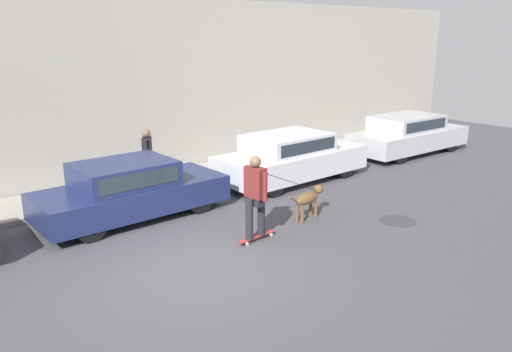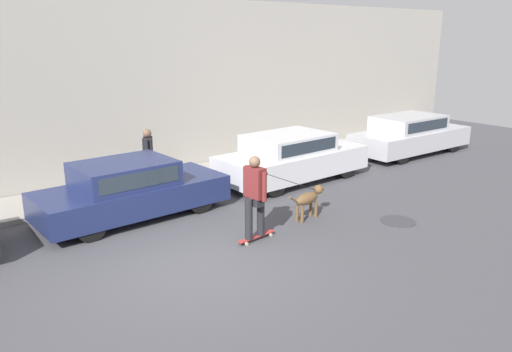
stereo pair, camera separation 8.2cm
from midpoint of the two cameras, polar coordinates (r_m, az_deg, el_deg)
name	(u,v)px [view 2 (the right image)]	position (r m, az deg, el deg)	size (l,w,h in m)	color
ground_plane	(199,266)	(8.95, -6.25, -10.15)	(36.00, 36.00, 0.00)	#47474C
back_wall	(71,94)	(13.71, -20.19, 8.81)	(32.00, 0.30, 4.94)	#ADA89E
sidewalk_curb	(95,194)	(13.18, -17.75, -1.97)	(30.00, 1.82, 0.11)	#A39E93
parked_car_1	(131,191)	(11.29, -13.94, -1.62)	(4.19, 1.83, 1.29)	black
parked_car_2	(292,158)	(13.78, 4.27, 2.08)	(4.42, 1.92, 1.33)	black
parked_car_3	(410,135)	(17.75, 17.31, 4.48)	(4.56, 1.76, 1.32)	black
dog	(309,199)	(10.96, 6.25, -2.58)	(1.14, 0.36, 0.70)	brown
skateboarder	(255,193)	(9.58, 0.17, -1.99)	(2.44, 0.63, 1.72)	beige
pedestrian_with_bag	(148,155)	(13.06, -12.05, 2.33)	(0.45, 0.64, 1.51)	#3D4760
manhole_cover	(398,221)	(11.33, 16.13, -4.98)	(0.76, 0.76, 0.01)	#38383D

